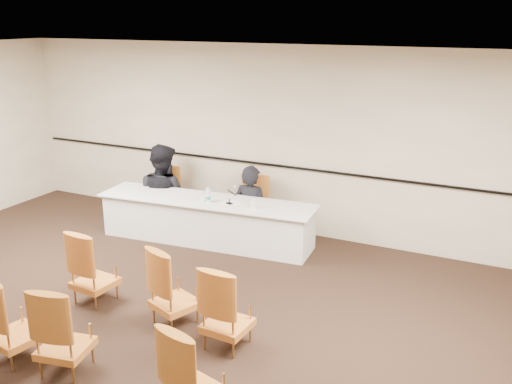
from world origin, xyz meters
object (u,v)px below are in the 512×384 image
panel_table (207,221)px  aud_chair_back_left (14,317)px  panelist_main_chair (251,207)px  coffee_cup (254,204)px  aud_chair_front_left (94,266)px  aud_chair_front_right (227,306)px  microphone (229,196)px  aud_chair_front_mid (174,286)px  panelist_main (251,215)px  aud_chair_back_mid (64,328)px  panelist_second_chair (163,196)px  drinking_glass (203,198)px  aud_chair_back_right (194,372)px  water_bottle (208,195)px  panelist_second (164,200)px

panel_table → aud_chair_back_left: (-0.11, -3.62, 0.13)m
panelist_main_chair → coffee_cup: 0.77m
aud_chair_front_left → aud_chair_front_right: size_ratio=1.00×
microphone → aud_chair_front_mid: (0.53, -2.28, -0.35)m
panel_table → aud_chair_front_mid: 2.50m
coffee_cup → aud_chair_front_left: (-1.07, -2.26, -0.29)m
panel_table → panelist_main: size_ratio=2.07×
panelist_main → aud_chair_front_left: panelist_main is taller
coffee_cup → aud_chair_back_mid: 3.54m
panel_table → panelist_second_chair: panelist_second_chair is taller
panel_table → coffee_cup: 0.94m
panelist_main → drinking_glass: bearing=57.0°
panelist_second_chair → aud_chair_back_left: same height
coffee_cup → aud_chair_back_left: 3.71m
panelist_second_chair → aud_chair_back_left: 4.16m
aud_chair_front_mid → aud_chair_front_right: (0.77, -0.15, 0.00)m
microphone → aud_chair_front_mid: 2.36m
aud_chair_back_left → aud_chair_back_right: 2.15m
microphone → aud_chair_front_right: size_ratio=0.28×
panelist_main_chair → aud_chair_back_right: same height
panel_table → aud_chair_back_mid: 3.59m
aud_chair_back_left → microphone: bearing=92.5°
panel_table → panelist_main_chair: (0.49, 0.58, 0.13)m
aud_chair_back_right → drinking_glass: bearing=134.1°
microphone → aud_chair_back_right: (1.61, -3.58, -0.35)m
water_bottle → aud_chair_front_right: size_ratio=0.25×
aud_chair_front_left → microphone: bearing=78.8°
microphone → aud_chair_back_left: 3.65m
aud_chair_back_right → panelist_main_chair: bearing=124.3°
aud_chair_front_left → aud_chair_back_right: same height
aud_chair_back_right → aud_chair_front_mid: bearing=143.7°
drinking_glass → aud_chair_back_left: (-0.12, -3.51, -0.27)m
panelist_second → aud_chair_front_right: size_ratio=2.05×
drinking_glass → aud_chair_front_right: aud_chair_front_right is taller
panel_table → aud_chair_front_right: bearing=-60.2°
panelist_second_chair → water_bottle: panelist_second_chair is taller
coffee_cup → aud_chair_front_left: size_ratio=0.15×
panelist_main → aud_chair_front_left: bearing=78.3°
water_bottle → aud_chair_back_right: (1.94, -3.51, -0.33)m
drinking_glass → aud_chair_back_left: 3.52m
panelist_second → panelist_second_chair: bearing=-0.0°
panelist_main_chair → aud_chair_front_left: bearing=-109.3°
panelist_main_chair → aud_chair_front_mid: size_ratio=1.00×
coffee_cup → aud_chair_back_mid: (-0.35, -3.51, -0.29)m
panelist_second → microphone: bearing=172.5°
panelist_main → panelist_second_chair: (-1.60, -0.15, 0.15)m
panelist_main_chair → aud_chair_back_mid: size_ratio=1.00×
panelist_second_chair → coffee_cup: size_ratio=6.84×
panelist_second → aud_chair_front_left: size_ratio=2.05×
panel_table → microphone: bearing=-9.3°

